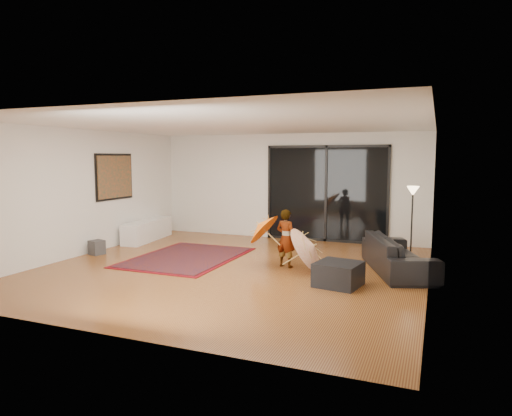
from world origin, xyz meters
The scene contains 17 objects.
floor centered at (0.00, 0.00, 0.00)m, with size 7.00×7.00×0.00m, color #955F29.
ceiling centered at (0.00, 0.00, 2.70)m, with size 7.00×7.00×0.00m, color white.
wall_back centered at (0.00, 3.50, 1.35)m, with size 7.00×7.00×0.00m, color silver.
wall_front centered at (0.00, -3.50, 1.35)m, with size 7.00×7.00×0.00m, color silver.
wall_left centered at (-3.50, 0.00, 1.35)m, with size 7.00×7.00×0.00m, color silver.
wall_right centered at (3.50, 0.00, 1.35)m, with size 7.00×7.00×0.00m, color silver.
sliding_door centered at (1.00, 3.47, 1.20)m, with size 3.06×0.07×2.40m.
painting centered at (-3.46, 1.00, 1.65)m, with size 0.04×1.28×1.08m.
media_console centered at (-3.25, 1.93, 0.26)m, with size 0.46×1.84×0.51m, color white.
speaker centered at (-3.25, 0.07, 0.15)m, with size 0.27×0.27×0.31m, color #424244.
persian_rug centered at (-1.27, 0.52, 0.01)m, with size 2.01×2.80×0.02m.
sofa centered at (2.95, 0.94, 0.32)m, with size 2.21×0.87×0.65m, color black.
ottoman centered at (2.12, -0.39, 0.20)m, with size 0.68×0.68×0.39m, color black.
floor_lamp centered at (3.10, 2.36, 1.19)m, with size 0.26×0.26×1.50m.
child centered at (0.91, 0.52, 0.56)m, with size 0.41×0.27×1.12m, color #999999.
parasol_orange centered at (0.36, 0.47, 0.73)m, with size 0.61×0.74×0.84m.
parasol_white centered at (1.51, 0.37, 0.50)m, with size 0.69×0.94×0.98m.
Camera 1 is at (3.58, -7.69, 2.11)m, focal length 32.00 mm.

